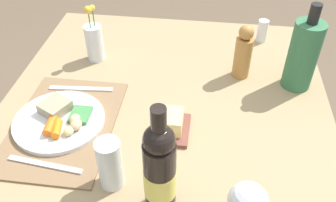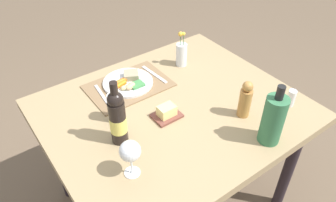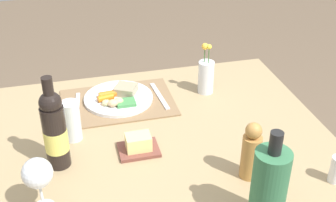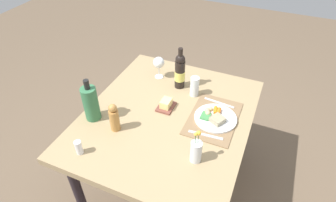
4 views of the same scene
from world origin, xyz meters
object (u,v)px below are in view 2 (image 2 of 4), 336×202
cooler_bottle (273,119)px  dining_table (173,119)px  dinner_plate (128,82)px  wine_glass (130,152)px  fork (154,74)px  water_tumbler (115,109)px  wine_bottle (118,118)px  pepper_mill (245,100)px  salt_shaker (291,98)px  butter_dish (167,113)px  flower_vase (181,54)px  knife (103,96)px

cooler_bottle → dining_table: bearing=-63.8°
dinner_plate → wine_glass: wine_glass is taller
fork → cooler_bottle: size_ratio=0.72×
water_tumbler → cooler_bottle: bearing=132.9°
dinner_plate → cooler_bottle: 0.76m
fork → cooler_bottle: cooler_bottle is taller
water_tumbler → wine_glass: wine_glass is taller
wine_glass → dinner_plate: bearing=-119.2°
wine_bottle → pepper_mill: 0.58m
salt_shaker → butter_dish: salt_shaker is taller
water_tumbler → wine_bottle: wine_bottle is taller
cooler_bottle → pepper_mill: bearing=-100.0°
butter_dish → flower_vase: bearing=-136.4°
knife → wine_bottle: size_ratio=0.67×
flower_vase → butter_dish: 0.46m
dinner_plate → knife: 0.16m
dinner_plate → wine_glass: (0.29, 0.51, 0.10)m
butter_dish → cooler_bottle: size_ratio=0.45×
pepper_mill → butter_dish: 0.36m
dining_table → fork: bearing=-106.2°
flower_vase → cooler_bottle: size_ratio=0.73×
knife → wine_bottle: bearing=82.2°
dining_table → flower_vase: size_ratio=5.72×
salt_shaker → butter_dish: (0.53, -0.28, -0.02)m
dining_table → wine_glass: wine_glass is taller
dining_table → pepper_mill: 0.37m
water_tumbler → butter_dish: bearing=148.3°
salt_shaker → pepper_mill: (0.24, -0.08, 0.05)m
water_tumbler → wine_bottle: size_ratio=0.46×
wine_bottle → dinner_plate: bearing=-125.7°
pepper_mill → cooler_bottle: (0.03, 0.18, 0.03)m
dining_table → cooler_bottle: cooler_bottle is taller
salt_shaker → cooler_bottle: 0.29m
fork → knife: bearing=-3.6°
wine_bottle → butter_dish: (-0.25, -0.00, -0.10)m
fork → pepper_mill: 0.54m
salt_shaker → fork: bearing=-56.7°
flower_vase → cooler_bottle: 0.70m
fork → wine_glass: size_ratio=1.23×
dinner_plate → pepper_mill: pepper_mill is taller
dinner_plate → butter_dish: (-0.01, 0.32, 0.01)m
flower_vase → pepper_mill: bearing=86.4°
dinner_plate → pepper_mill: bearing=120.8°
dining_table → salt_shaker: bearing=146.0°
dining_table → wine_bottle: bearing=7.3°
wine_glass → cooler_bottle: size_ratio=0.58×
dining_table → cooler_bottle: bearing=116.2°
fork → water_tumbler: water_tumbler is taller
flower_vase → salt_shaker: (-0.20, 0.60, -0.03)m
dinner_plate → flower_vase: 0.35m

